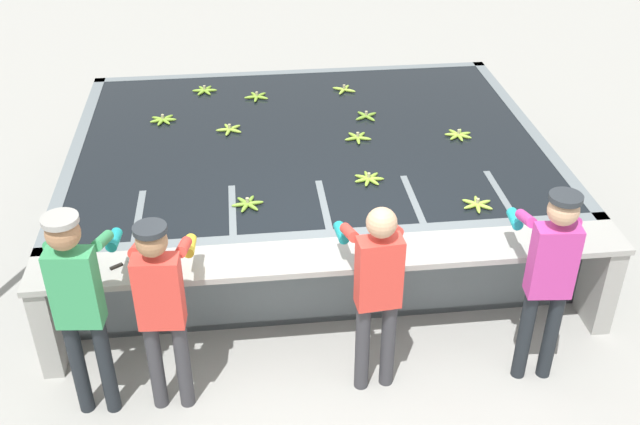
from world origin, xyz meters
TOP-DOWN VIEW (x-y plane):
  - ground_plane at (0.00, 0.00)m, footprint 80.00×80.00m
  - wash_tank at (-0.00, 2.25)m, footprint 4.70×3.63m
  - work_ledge at (0.00, 0.23)m, footprint 4.70×0.45m
  - worker_0 at (-1.84, -0.30)m, footprint 0.45×0.74m
  - worker_1 at (-1.29, -0.31)m, footprint 0.44×0.73m
  - worker_2 at (0.24, -0.28)m, footprint 0.44×0.72m
  - worker_3 at (1.50, -0.32)m, footprint 0.45×0.73m
  - banana_bunch_floating_0 at (-0.48, 3.29)m, footprint 0.27×0.28m
  - banana_bunch_floating_1 at (1.30, 0.78)m, footprint 0.27×0.28m
  - banana_bunch_floating_2 at (0.48, 2.16)m, footprint 0.28×0.27m
  - banana_bunch_floating_3 at (-0.65, 1.02)m, footprint 0.28×0.27m
  - banana_bunch_floating_4 at (-0.79, 2.49)m, footprint 0.27×0.28m
  - banana_bunch_floating_5 at (-1.06, 3.53)m, footprint 0.28×0.26m
  - banana_bunch_floating_6 at (0.52, 3.37)m, footprint 0.26×0.26m
  - banana_bunch_floating_7 at (0.65, 2.64)m, footprint 0.26×0.26m
  - banana_bunch_floating_8 at (0.45, 1.33)m, footprint 0.28×0.28m
  - banana_bunch_floating_9 at (-1.48, 2.81)m, footprint 0.28×0.28m
  - banana_bunch_floating_10 at (1.50, 2.10)m, footprint 0.28×0.28m
  - knife_0 at (-1.61, 0.27)m, footprint 0.31×0.21m

SIDE VIEW (x-z plane):
  - ground_plane at x=0.00m, z-range 0.00..0.00m
  - wash_tank at x=0.00m, z-range -0.01..0.88m
  - work_ledge at x=0.00m, z-range 0.19..1.07m
  - knife_0 at x=-1.61m, z-range 0.88..0.90m
  - banana_bunch_floating_8 at x=0.45m, z-range 0.86..0.93m
  - banana_bunch_floating_9 at x=-1.48m, z-range 0.86..0.93m
  - banana_bunch_floating_10 at x=1.50m, z-range 0.86..0.93m
  - banana_bunch_floating_1 at x=1.30m, z-range 0.86..0.93m
  - banana_bunch_floating_3 at x=-0.65m, z-range 0.86..0.93m
  - banana_bunch_floating_5 at x=-1.06m, z-range 0.86..0.93m
  - banana_bunch_floating_0 at x=-0.48m, z-range 0.86..0.93m
  - banana_bunch_floating_2 at x=0.48m, z-range 0.86..0.93m
  - banana_bunch_floating_4 at x=-0.79m, z-range 0.86..0.93m
  - banana_bunch_floating_6 at x=0.52m, z-range 0.86..0.93m
  - banana_bunch_floating_7 at x=0.65m, z-range 0.86..0.93m
  - worker_2 at x=0.24m, z-range 0.16..1.76m
  - worker_1 at x=-1.29m, z-range 0.17..1.77m
  - worker_3 at x=1.50m, z-range 0.18..1.84m
  - worker_0 at x=-1.84m, z-range 0.19..1.90m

